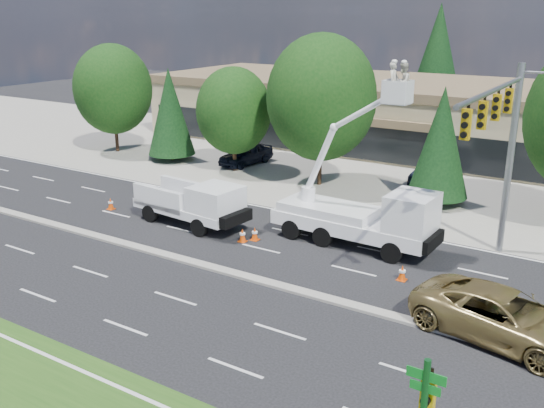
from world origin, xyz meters
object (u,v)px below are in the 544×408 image
Objects in this scene: signal_mast at (504,136)px; minivan at (503,316)px; bucket_truck at (365,210)px; utility_pickup at (195,208)px.

signal_mast reaches higher than minivan.
signal_mast is at bearing 10.37° from bucket_truck.
utility_pickup is (-14.93, -2.89, -5.04)m from signal_mast.
signal_mast is at bearing 16.37° from utility_pickup.
bucket_truck is at bearing 66.12° from minivan.
bucket_truck is at bearing -171.59° from signal_mast.
signal_mast is at bearing 28.38° from minivan.
bucket_truck is (9.06, 2.02, 0.90)m from utility_pickup.
signal_mast is 1.58× the size of minivan.
utility_pickup is at bearing -165.45° from bucket_truck.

